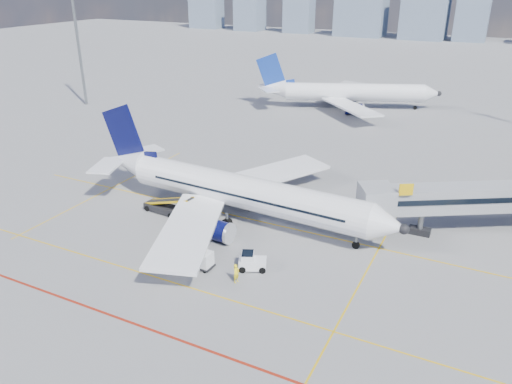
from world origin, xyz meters
TOP-DOWN VIEW (x-y plane):
  - ground at (0.00, 0.00)m, footprint 420.00×420.00m
  - apron_markings at (-0.58, -3.91)m, footprint 90.00×35.12m
  - jet_bridge at (23.51, 16.91)m, footprint 23.55×15.78m
  - floodlight_mast_nw at (-55.00, 40.00)m, footprint 3.20×0.61m
  - distant_skyline at (6.42, 190.00)m, footprint 251.75×15.05m
  - main_aircraft at (-2.20, 7.71)m, footprint 37.50×32.65m
  - second_aircraft at (-5.91, 60.87)m, footprint 34.95×29.57m
  - baggage_tug at (4.47, -1.03)m, footprint 2.85×2.36m
  - cargo_dolly at (-0.17, -2.82)m, footprint 3.19×1.55m
  - belt_loader at (-9.72, 5.15)m, footprint 6.67×2.20m
  - ramp_worker at (4.25, -3.46)m, footprint 0.54×0.72m

SIDE VIEW (x-z plane):
  - ground at x=0.00m, z-range 0.00..0.00m
  - apron_markings at x=-0.58m, z-range 0.00..0.01m
  - belt_loader at x=-9.72m, z-range -0.65..2.04m
  - baggage_tug at x=4.47m, z-range -0.04..1.69m
  - ramp_worker at x=4.25m, z-range 0.00..1.78m
  - cargo_dolly at x=-0.17m, z-range 0.08..1.79m
  - main_aircraft at x=-2.20m, z-range -2.27..8.71m
  - second_aircraft at x=-5.91m, z-range -2.17..8.63m
  - jet_bridge at x=23.51m, z-range 0.59..6.89m
  - distant_skyline at x=6.42m, z-range -4.04..27.55m
  - floodlight_mast_nw at x=-55.00m, z-range 0.86..26.31m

